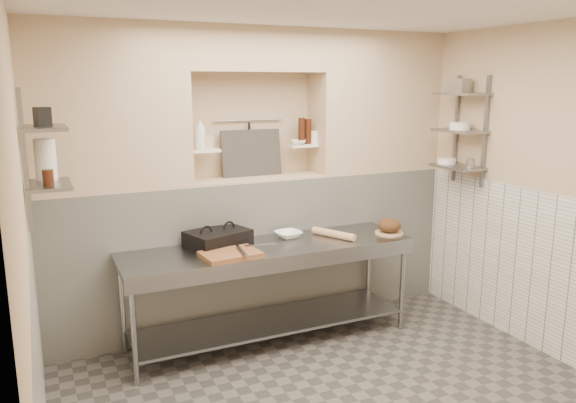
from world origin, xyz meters
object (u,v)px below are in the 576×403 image
mixing_bowl (288,234)px  bowl_alcove (298,142)px  bottle_soap (200,133)px  prep_table (270,274)px  panini_press (218,238)px  bread_loaf (389,225)px  cutting_board (231,255)px  rolling_pin (334,234)px  jug_left (46,159)px

mixing_bowl → bowl_alcove: bowl_alcove is taller
mixing_bowl → bottle_soap: size_ratio=0.83×
prep_table → bowl_alcove: 1.34m
prep_table → bowl_alcove: bowl_alcove is taller
panini_press → bread_loaf: 1.63m
panini_press → mixing_bowl: 0.68m
cutting_board → bread_loaf: bread_loaf is taller
mixing_bowl → rolling_pin: size_ratio=0.53×
mixing_bowl → jug_left: jug_left is taller
bottle_soap → bread_loaf: bearing=-22.4°
rolling_pin → jug_left: size_ratio=1.52×
bowl_alcove → jug_left: 2.34m
jug_left → bottle_soap: bearing=22.7°
bread_loaf → jug_left: bearing=177.6°
cutting_board → bottle_soap: 1.19m
panini_press → bread_loaf: (1.60, -0.29, 0.01)m
prep_table → bread_loaf: bread_loaf is taller
bottle_soap → rolling_pin: bearing=-27.9°
bowl_alcove → bread_loaf: bearing=-44.5°
panini_press → bottle_soap: bearing=75.7°
prep_table → bowl_alcove: bearing=45.4°
cutting_board → bowl_alcove: bowl_alcove is taller
mixing_bowl → bottle_soap: bearing=150.4°
bottle_soap → mixing_bowl: bearing=-29.6°
cutting_board → bowl_alcove: bearing=36.5°
bottle_soap → bowl_alcove: 0.98m
bottle_soap → panini_press: bearing=-86.9°
panini_press → jug_left: jug_left is taller
prep_table → rolling_pin: size_ratio=5.74×
panini_press → jug_left: bearing=169.5°
panini_press → bread_loaf: size_ratio=2.74×
cutting_board → jug_left: bearing=171.9°
panini_press → rolling_pin: (1.06, -0.19, -0.04)m
bread_loaf → bowl_alcove: bearing=135.5°
rolling_pin → bowl_alcove: (-0.11, 0.54, 0.80)m
bottle_soap → jug_left: bottle_soap is taller
prep_table → jug_left: size_ratio=8.74×
rolling_pin → bottle_soap: bearing=152.1°
mixing_bowl → cutting_board: bearing=-153.5°
prep_table → bread_loaf: 1.24m
bread_loaf → rolling_pin: bearing=169.6°
cutting_board → bowl_alcove: 1.44m
prep_table → bottle_soap: (-0.43, 0.58, 1.21)m
bread_loaf → jug_left: size_ratio=0.73×
panini_press → mixing_bowl: bearing=-18.4°
prep_table → mixing_bowl: mixing_bowl is taller
rolling_pin → jug_left: (-2.39, 0.02, 0.83)m
rolling_pin → bowl_alcove: bowl_alcove is taller
rolling_pin → jug_left: bearing=179.4°
bowl_alcove → jug_left: bearing=-167.2°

